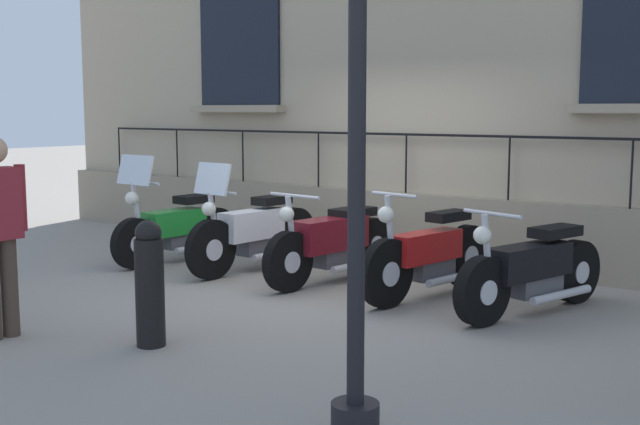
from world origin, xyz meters
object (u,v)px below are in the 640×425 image
at_px(motorcycle_green, 175,228).
at_px(motorcycle_white, 253,233).
at_px(motorcycle_red, 429,256).
at_px(motorcycle_black, 532,271).
at_px(bollard, 150,283).
at_px(motorcycle_maroon, 333,243).

bearing_deg(motorcycle_green, motorcycle_white, 97.55).
relative_size(motorcycle_white, motorcycle_red, 1.06).
xyz_separation_m(motorcycle_black, bollard, (2.79, -2.10, 0.11)).
bearing_deg(motorcycle_white, motorcycle_green, -82.45).
distance_m(motorcycle_white, motorcycle_red, 2.32).
relative_size(motorcycle_red, bollard, 1.90).
distance_m(motorcycle_green, motorcycle_red, 3.48).
bearing_deg(motorcycle_red, motorcycle_green, -87.22).
bearing_deg(motorcycle_red, motorcycle_maroon, -91.63).
bearing_deg(motorcycle_maroon, motorcycle_black, 88.77).
bearing_deg(motorcycle_green, bollard, 43.12).
bearing_deg(motorcycle_red, motorcycle_black, 89.21).
bearing_deg(motorcycle_black, motorcycle_maroon, -91.23).
bearing_deg(bollard, motorcycle_green, -136.88).
relative_size(motorcycle_green, motorcycle_white, 0.93).
relative_size(motorcycle_black, bollard, 1.93).
xyz_separation_m(motorcycle_green, motorcycle_black, (-0.15, 4.57, -0.02)).
xyz_separation_m(motorcycle_white, motorcycle_maroon, (-0.05, 1.11, -0.02)).
xyz_separation_m(motorcycle_maroon, motorcycle_red, (0.03, 1.22, -0.01)).
distance_m(motorcycle_red, bollard, 2.98).
height_order(motorcycle_green, bollard, motorcycle_green).
bearing_deg(motorcycle_white, bollard, 25.21).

